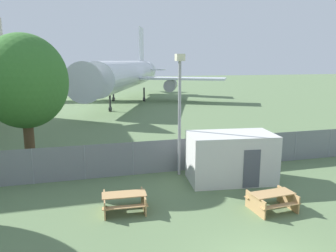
{
  "coord_description": "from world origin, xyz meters",
  "views": [
    {
      "loc": [
        -5.17,
        -7.35,
        6.15
      ],
      "look_at": [
        0.24,
        12.58,
        2.0
      ],
      "focal_mm": 35.0,
      "sensor_mm": 36.0,
      "label": 1
    }
  ],
  "objects_px": {
    "tree_left_of_cabin": "(24,82)",
    "airplane": "(127,75)",
    "picnic_bench_near_cabin": "(124,200)",
    "picnic_bench_open_grass": "(272,199)",
    "portable_cabin": "(231,157)"
  },
  "relations": [
    {
      "from": "tree_left_of_cabin",
      "to": "airplane",
      "type": "bearing_deg",
      "value": 71.28
    },
    {
      "from": "airplane",
      "to": "picnic_bench_near_cabin",
      "type": "height_order",
      "value": "airplane"
    },
    {
      "from": "tree_left_of_cabin",
      "to": "picnic_bench_open_grass",
      "type": "bearing_deg",
      "value": -39.88
    },
    {
      "from": "airplane",
      "to": "picnic_bench_near_cabin",
      "type": "distance_m",
      "value": 37.04
    },
    {
      "from": "airplane",
      "to": "tree_left_of_cabin",
      "type": "distance_m",
      "value": 30.87
    },
    {
      "from": "portable_cabin",
      "to": "picnic_bench_near_cabin",
      "type": "relative_size",
      "value": 2.41
    },
    {
      "from": "picnic_bench_near_cabin",
      "to": "tree_left_of_cabin",
      "type": "xyz_separation_m",
      "value": [
        -4.51,
        7.25,
        4.5
      ]
    },
    {
      "from": "portable_cabin",
      "to": "picnic_bench_near_cabin",
      "type": "xyz_separation_m",
      "value": [
        -5.79,
        -2.09,
        -0.78
      ]
    },
    {
      "from": "picnic_bench_near_cabin",
      "to": "picnic_bench_open_grass",
      "type": "height_order",
      "value": "same"
    },
    {
      "from": "picnic_bench_near_cabin",
      "to": "portable_cabin",
      "type": "bearing_deg",
      "value": 19.83
    },
    {
      "from": "picnic_bench_near_cabin",
      "to": "airplane",
      "type": "bearing_deg",
      "value": 81.59
    },
    {
      "from": "picnic_bench_open_grass",
      "to": "tree_left_of_cabin",
      "type": "xyz_separation_m",
      "value": [
        -10.47,
        8.75,
        4.5
      ]
    },
    {
      "from": "picnic_bench_open_grass",
      "to": "picnic_bench_near_cabin",
      "type": "bearing_deg",
      "value": 165.84
    },
    {
      "from": "airplane",
      "to": "picnic_bench_open_grass",
      "type": "bearing_deg",
      "value": 21.66
    },
    {
      "from": "picnic_bench_near_cabin",
      "to": "tree_left_of_cabin",
      "type": "bearing_deg",
      "value": 121.92
    }
  ]
}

